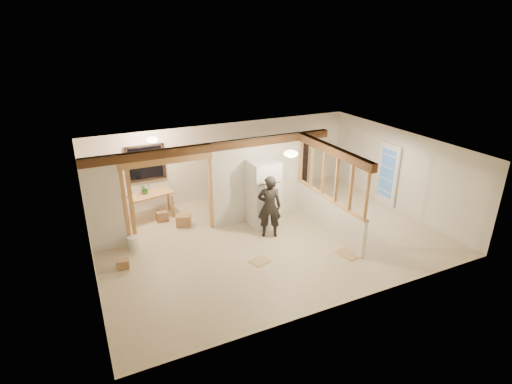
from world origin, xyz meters
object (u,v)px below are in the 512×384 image
refrigerator (263,194)px  shop_vac (117,225)px  work_table (152,206)px  woman (269,207)px  bookshelf (296,163)px

refrigerator → shop_vac: (-3.95, 1.08, -0.64)m
refrigerator → work_table: 3.42m
refrigerator → woman: 0.73m
shop_vac → work_table: bearing=33.8°
refrigerator → woman: size_ratio=1.09×
work_table → shop_vac: bearing=-158.2°
work_table → shop_vac: size_ratio=1.90×
woman → bookshelf: (2.58, 2.99, -0.04)m
work_table → woman: bearing=-55.4°
shop_vac → bookshelf: bearing=10.7°
refrigerator → woman: (-0.17, -0.70, -0.08)m
refrigerator → woman: bearing=-103.5°
woman → bookshelf: bearing=-107.4°
woman → bookshelf: 3.95m
woman → shop_vac: woman is taller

